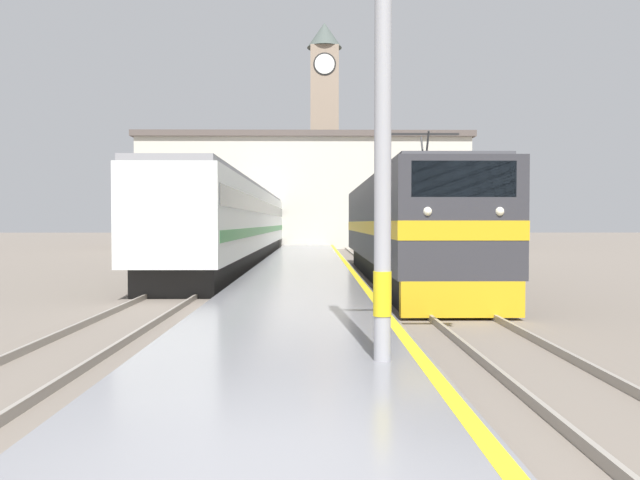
% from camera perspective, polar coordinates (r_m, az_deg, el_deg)
% --- Properties ---
extents(ground_plane, '(200.00, 200.00, 0.00)m').
position_cam_1_polar(ground_plane, '(34.79, -1.30, -2.01)').
color(ground_plane, '#70665B').
extents(platform, '(4.12, 140.00, 0.35)m').
position_cam_1_polar(platform, '(29.78, -1.42, -2.29)').
color(platform, slate).
rests_on(platform, ground).
extents(rail_track_near, '(2.83, 140.00, 0.16)m').
position_cam_1_polar(rail_track_near, '(29.97, 5.77, -2.55)').
color(rail_track_near, '#70665B').
rests_on(rail_track_near, ground).
extents(rail_track_far, '(2.83, 140.00, 0.16)m').
position_cam_1_polar(rail_track_far, '(30.07, -8.36, -2.54)').
color(rail_track_far, '#70665B').
rests_on(rail_track_far, ground).
extents(locomotive_train, '(2.92, 19.63, 4.86)m').
position_cam_1_polar(locomotive_train, '(23.65, 7.47, 1.08)').
color(locomotive_train, black).
rests_on(locomotive_train, ground).
extents(passenger_train, '(2.92, 35.44, 4.09)m').
position_cam_1_polar(passenger_train, '(35.01, -7.25, 1.60)').
color(passenger_train, black).
rests_on(passenger_train, ground).
extents(catenary_mast, '(2.69, 0.25, 7.27)m').
position_cam_1_polar(catenary_mast, '(8.57, 6.64, 13.96)').
color(catenary_mast, '#9E9EA3').
rests_on(catenary_mast, platform).
extents(clock_tower, '(3.82, 3.82, 24.17)m').
position_cam_1_polar(clock_tower, '(69.91, 0.40, 10.30)').
color(clock_tower, gray).
rests_on(clock_tower, ground).
extents(station_building, '(28.35, 10.38, 9.76)m').
position_cam_1_polar(station_building, '(56.18, -1.44, 4.37)').
color(station_building, beige).
rests_on(station_building, ground).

